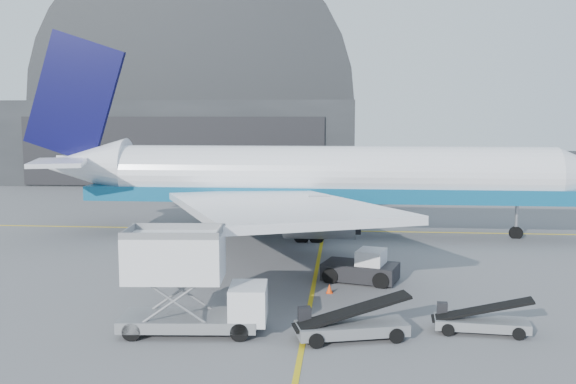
# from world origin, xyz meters

# --- Properties ---
(ground) EXTENTS (200.00, 200.00, 0.00)m
(ground) POSITION_xyz_m (0.00, 0.00, 0.00)
(ground) COLOR #565659
(ground) RESTS_ON ground
(taxi_lines) EXTENTS (80.00, 42.12, 0.02)m
(taxi_lines) POSITION_xyz_m (0.00, 12.67, 0.01)
(taxi_lines) COLOR gold
(taxi_lines) RESTS_ON ground
(hangar) EXTENTS (50.00, 28.30, 28.00)m
(hangar) POSITION_xyz_m (-22.00, 64.95, 9.54)
(hangar) COLOR black
(hangar) RESTS_ON ground
(distant_bldg_a) EXTENTS (14.00, 8.00, 4.00)m
(distant_bldg_a) POSITION_xyz_m (38.00, 72.00, 0.00)
(distant_bldg_a) COLOR black
(distant_bldg_a) RESTS_ON ground
(airliner) EXTENTS (49.03, 47.54, 17.21)m
(airliner) POSITION_xyz_m (-1.04, 17.88, 4.81)
(airliner) COLOR white
(airliner) RESTS_ON ground
(catering_truck) EXTENTS (6.85, 3.00, 4.59)m
(catering_truck) POSITION_xyz_m (-5.35, -6.80, 2.33)
(catering_truck) COLOR slate
(catering_truck) RESTS_ON ground
(pushback_tug) EXTENTS (4.87, 3.59, 2.03)m
(pushback_tug) POSITION_xyz_m (2.89, 3.18, 0.76)
(pushback_tug) COLOR black
(pushback_tug) RESTS_ON ground
(belt_loader_a) EXTENTS (5.38, 2.92, 2.01)m
(belt_loader_a) POSITION_xyz_m (2.08, -7.03, 0.62)
(belt_loader_a) COLOR slate
(belt_loader_a) RESTS_ON ground
(belt_loader_b) EXTENTS (4.56, 1.87, 1.72)m
(belt_loader_b) POSITION_xyz_m (8.05, -5.62, 0.53)
(belt_loader_b) COLOR slate
(belt_loader_b) RESTS_ON ground
(traffic_cone) EXTENTS (0.36, 0.36, 0.51)m
(traffic_cone) POSITION_xyz_m (0.97, 0.39, 0.24)
(traffic_cone) COLOR #F13D07
(traffic_cone) RESTS_ON ground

